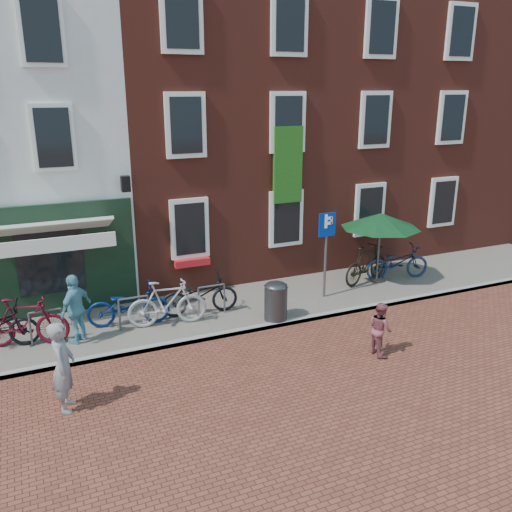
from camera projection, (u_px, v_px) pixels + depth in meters
name	position (u px, v px, depth m)	size (l,w,h in m)	color
ground	(209.00, 341.00, 12.81)	(80.00, 80.00, 0.00)	brown
sidewalk	(226.00, 309.00, 14.49)	(24.00, 3.00, 0.10)	slate
building_brick_mid	(194.00, 110.00, 18.19)	(6.00, 8.00, 10.00)	maroon
building_brick_right	(345.00, 108.00, 20.49)	(6.00, 8.00, 10.00)	maroon
filler_right	(474.00, 117.00, 23.13)	(7.00, 8.00, 9.00)	maroon
litter_bin	(276.00, 299.00, 13.61)	(0.59, 0.59, 1.08)	#37383A
parking_sign	(326.00, 240.00, 14.74)	(0.50, 0.07, 2.43)	#4C4C4F
parasol	(381.00, 218.00, 15.91)	(2.36, 2.36, 2.21)	#4C4C4F
woman	(63.00, 367.00, 9.87)	(0.64, 0.42, 1.76)	gray
boy	(380.00, 329.00, 12.01)	(0.60, 0.47, 1.23)	#88414B
cafe_person	(76.00, 309.00, 12.32)	(0.96, 0.40, 1.65)	#5A9EB0
bicycle_1	(25.00, 322.00, 12.19)	(0.55, 1.94, 1.17)	#4D0A18
bicycle_2	(128.00, 305.00, 13.29)	(0.70, 2.00, 1.05)	#061C4D
bicycle_3	(167.00, 303.00, 13.26)	(0.55, 1.94, 1.17)	#A0A0A3
bicycle_4	(200.00, 295.00, 13.95)	(0.70, 2.00, 1.05)	black
bicycle_5	(366.00, 264.00, 16.19)	(0.55, 1.94, 1.17)	black
bicycle_6	(397.00, 262.00, 16.54)	(0.70, 2.00, 1.05)	#132849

